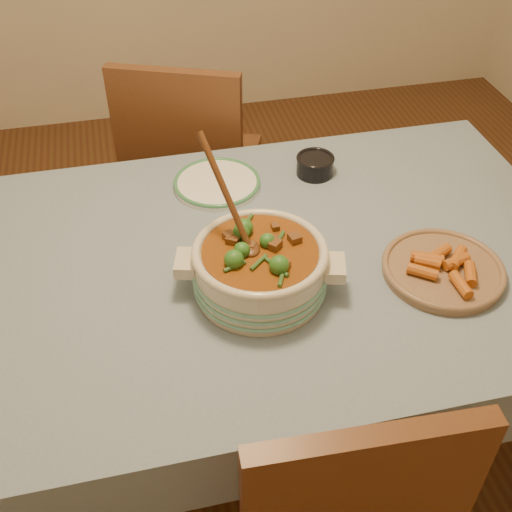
{
  "coord_description": "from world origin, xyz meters",
  "views": [
    {
      "loc": [
        -0.31,
        -1.21,
        1.84
      ],
      "look_at": [
        -0.05,
        -0.12,
        0.87
      ],
      "focal_mm": 45.0,
      "sensor_mm": 36.0,
      "label": 1
    }
  ],
  "objects_px": {
    "fried_plate": "(443,268)",
    "dining_table": "(266,282)",
    "white_plate": "(217,183)",
    "chair_far": "(189,162)",
    "stew_casserole": "(260,265)",
    "condiment_bowl": "(315,164)"
  },
  "relations": [
    {
      "from": "fried_plate",
      "to": "dining_table",
      "type": "bearing_deg",
      "value": 158.4
    },
    {
      "from": "dining_table",
      "to": "stew_casserole",
      "type": "xyz_separation_m",
      "value": [
        -0.05,
        -0.12,
        0.17
      ]
    },
    {
      "from": "chair_far",
      "to": "dining_table",
      "type": "bearing_deg",
      "value": 118.76
    },
    {
      "from": "dining_table",
      "to": "white_plate",
      "type": "height_order",
      "value": "white_plate"
    },
    {
      "from": "dining_table",
      "to": "white_plate",
      "type": "distance_m",
      "value": 0.36
    },
    {
      "from": "stew_casserole",
      "to": "chair_far",
      "type": "bearing_deg",
      "value": 92.96
    },
    {
      "from": "white_plate",
      "to": "chair_far",
      "type": "height_order",
      "value": "chair_far"
    },
    {
      "from": "condiment_bowl",
      "to": "chair_far",
      "type": "xyz_separation_m",
      "value": [
        -0.33,
        0.49,
        -0.25
      ]
    },
    {
      "from": "condiment_bowl",
      "to": "fried_plate",
      "type": "bearing_deg",
      "value": -70.27
    },
    {
      "from": "white_plate",
      "to": "condiment_bowl",
      "type": "height_order",
      "value": "condiment_bowl"
    },
    {
      "from": "stew_casserole",
      "to": "condiment_bowl",
      "type": "distance_m",
      "value": 0.54
    },
    {
      "from": "dining_table",
      "to": "fried_plate",
      "type": "relative_size",
      "value": 4.3
    },
    {
      "from": "stew_casserole",
      "to": "white_plate",
      "type": "height_order",
      "value": "stew_casserole"
    },
    {
      "from": "fried_plate",
      "to": "stew_casserole",
      "type": "bearing_deg",
      "value": 174.09
    },
    {
      "from": "fried_plate",
      "to": "white_plate",
      "type": "bearing_deg",
      "value": 133.67
    },
    {
      "from": "white_plate",
      "to": "fried_plate",
      "type": "height_order",
      "value": "fried_plate"
    },
    {
      "from": "dining_table",
      "to": "white_plate",
      "type": "relative_size",
      "value": 5.09
    },
    {
      "from": "white_plate",
      "to": "fried_plate",
      "type": "distance_m",
      "value": 0.7
    },
    {
      "from": "dining_table",
      "to": "fried_plate",
      "type": "height_order",
      "value": "fried_plate"
    },
    {
      "from": "white_plate",
      "to": "condiment_bowl",
      "type": "xyz_separation_m",
      "value": [
        0.3,
        0.0,
        0.02
      ]
    },
    {
      "from": "condiment_bowl",
      "to": "chair_far",
      "type": "height_order",
      "value": "chair_far"
    },
    {
      "from": "white_plate",
      "to": "fried_plate",
      "type": "relative_size",
      "value": 0.85
    }
  ]
}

